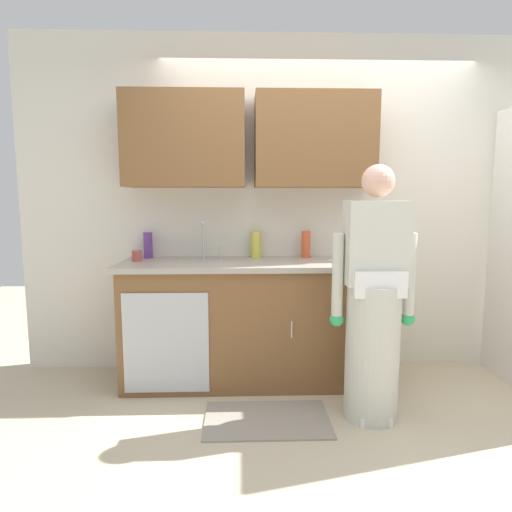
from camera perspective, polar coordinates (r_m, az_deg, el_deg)
The scene contains 12 objects.
ground_plane at distance 3.02m, azimuth 10.79°, elevation -20.57°, with size 9.00×9.00×0.00m, color beige.
kitchen_wall_with_uppers at distance 3.62m, azimuth 5.75°, elevation 8.42°, with size 4.80×0.44×2.70m.
counter_cabinet at distance 3.43m, azimuth -0.78°, elevation -8.82°, with size 1.90×0.62×0.90m.
countertop at distance 3.33m, azimuth -0.74°, elevation -1.03°, with size 1.96×0.66×0.04m, color #A8A093.
sink at distance 3.35m, azimuth -6.35°, elevation -0.94°, with size 0.50×0.36×0.35m.
person_at_sink at distance 2.89m, azimuth 15.02°, elevation -7.23°, with size 0.55×0.34×1.62m.
floor_mat at distance 3.00m, azimuth 1.44°, elevation -20.48°, with size 0.80×0.50×0.01m, color gray.
bottle_water_short at distance 3.55m, azimuth -0.02°, elevation 1.51°, with size 0.08×0.08×0.21m, color #D8D14C.
bottle_soap at distance 3.56m, azimuth 6.50°, elevation 1.53°, with size 0.07×0.07×0.21m, color #E05933.
bottle_dish_liquid at distance 3.61m, azimuth -13.85°, elevation 1.37°, with size 0.07×0.07×0.21m, color #66388C.
cup_by_sink at distance 3.45m, azimuth -15.21°, elevation 0.01°, with size 0.08×0.08×0.08m, color #B24C47.
knife_on_counter at distance 3.50m, azimuth 10.34°, elevation -0.36°, with size 0.24×0.02×0.01m, color silver.
Camera 1 is at (-0.61, -2.60, 1.41)m, focal length 30.77 mm.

